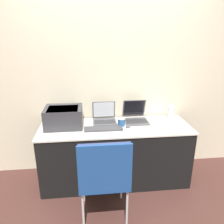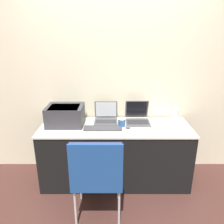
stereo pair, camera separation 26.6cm
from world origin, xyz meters
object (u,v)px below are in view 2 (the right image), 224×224
object	(u,v)px
printer	(65,115)
external_keyboard	(102,128)
laptop_left	(105,117)
chair	(96,172)
laptop_right	(137,117)
mouse	(127,127)
metal_pitcher	(174,114)
coffee_cup	(121,122)

from	to	relation	value
printer	external_keyboard	xyz separation A→B (m)	(0.48, -0.15, -0.12)
laptop_left	chair	size ratio (longest dim) A/B	0.32
laptop_right	external_keyboard	size ratio (longest dim) A/B	0.75
laptop_right	external_keyboard	world-z (taller)	laptop_right
mouse	metal_pitcher	bearing A→B (deg)	21.38
laptop_left	metal_pitcher	size ratio (longest dim) A/B	1.48
printer	laptop_right	bearing A→B (deg)	6.22
laptop_right	external_keyboard	xyz separation A→B (m)	(-0.44, -0.25, -0.05)
printer	metal_pitcher	world-z (taller)	printer
laptop_right	coffee_cup	size ratio (longest dim) A/B	3.43
external_keyboard	chair	bearing A→B (deg)	-93.47
laptop_right	external_keyboard	distance (m)	0.51
laptop_right	metal_pitcher	size ratio (longest dim) A/B	1.71
laptop_left	coffee_cup	world-z (taller)	laptop_left
mouse	chair	xyz separation A→B (m)	(-0.34, -0.64, -0.20)
laptop_left	printer	bearing A→B (deg)	-167.42
coffee_cup	mouse	world-z (taller)	coffee_cup
external_keyboard	metal_pitcher	size ratio (longest dim) A/B	2.27
printer	mouse	distance (m)	0.80
laptop_left	mouse	distance (m)	0.37
coffee_cup	chair	xyz separation A→B (m)	(-0.27, -0.71, -0.23)
laptop_left	chair	xyz separation A→B (m)	(-0.07, -0.88, -0.23)
external_keyboard	printer	bearing A→B (deg)	163.02
laptop_right	metal_pitcher	world-z (taller)	laptop_right
mouse	metal_pitcher	xyz separation A→B (m)	(0.63, 0.25, 0.08)
printer	chair	world-z (taller)	printer
laptop_right	mouse	size ratio (longest dim) A/B	5.55
printer	metal_pitcher	distance (m)	1.42
laptop_left	coffee_cup	distance (m)	0.26
mouse	metal_pitcher	distance (m)	0.68
printer	chair	distance (m)	0.94
external_keyboard	metal_pitcher	xyz separation A→B (m)	(0.94, 0.26, 0.08)
external_keyboard	metal_pitcher	world-z (taller)	metal_pitcher
chair	laptop_right	bearing A→B (deg)	61.02
printer	coffee_cup	world-z (taller)	printer
metal_pitcher	chair	xyz separation A→B (m)	(-0.97, -0.89, -0.27)
laptop_left	metal_pitcher	xyz separation A→B (m)	(0.91, 0.00, 0.04)
printer	laptop_right	world-z (taller)	laptop_right
mouse	printer	bearing A→B (deg)	170.54
printer	laptop_left	xyz separation A→B (m)	(0.51, 0.11, -0.08)
external_keyboard	coffee_cup	xyz separation A→B (m)	(0.23, 0.09, 0.04)
printer	laptop_right	size ratio (longest dim) A/B	1.30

